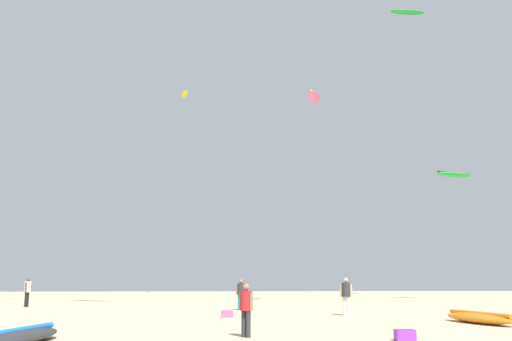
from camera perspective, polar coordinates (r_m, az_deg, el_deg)
name	(u,v)px	position (r m, az deg, el deg)	size (l,w,h in m)	color
person_foreground	(246,306)	(17.44, -1.04, -13.86)	(0.42, 0.40, 1.61)	#2D2D33
person_midground	(27,290)	(37.57, -22.64, -11.34)	(0.40, 0.59, 1.78)	black
person_left	(346,293)	(27.36, 9.34, -12.46)	(0.56, 0.40, 1.79)	silver
person_right	(241,292)	(31.40, -1.58, -12.50)	(0.55, 0.38, 1.69)	teal
kite_grounded_near	(479,318)	(24.19, 22.17, -13.98)	(1.92, 4.01, 0.46)	orange
kite_grounded_mid	(19,336)	(17.07, -23.34, -15.50)	(1.78, 3.89, 0.46)	#2D2D33
cooler_box	(227,314)	(25.84, -3.03, -14.64)	(0.56, 0.36, 0.32)	#E5598C
gear_bag	(405,335)	(17.15, 15.20, -16.16)	(0.56, 0.36, 0.32)	purple
kite_aloft_0	(454,175)	(46.36, 19.84, -0.40)	(3.53, 2.05, 0.44)	green
kite_aloft_1	(407,12)	(54.90, 15.42, 15.57)	(3.34, 1.12, 0.35)	green
kite_aloft_2	(314,97)	(39.22, 6.04, 7.55)	(1.56, 2.76, 0.56)	#E5598C
kite_aloft_6	(185,94)	(55.57, -7.41, 7.87)	(1.02, 2.29, 0.23)	yellow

